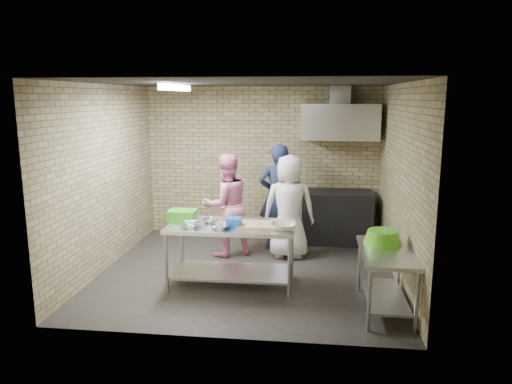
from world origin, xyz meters
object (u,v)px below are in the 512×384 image
side_counter (385,281)px  woman_white (289,206)px  prep_table (232,255)px  man_navy (278,197)px  woman_pink (226,205)px  green_crate (182,215)px  stove (336,217)px  bottle_red (342,125)px  blue_tub (234,222)px  bottle_green (365,126)px  green_basin (383,237)px

side_counter → woman_white: size_ratio=0.73×
prep_table → man_navy: 1.83m
woman_pink → green_crate: bearing=38.3°
stove → bottle_red: 1.60m
blue_tub → prep_table: bearing=116.6°
bottle_red → woman_white: 1.86m
stove → bottle_green: size_ratio=8.00×
woman_pink → woman_white: bearing=149.8°
side_counter → blue_tub: size_ratio=6.39×
prep_table → bottle_red: 3.28m
green_crate → bottle_green: (2.64, 2.29, 1.10)m
green_crate → bottle_green: bearing=40.9°
side_counter → stove: (-0.45, 2.75, 0.08)m
prep_table → green_basin: bearing=-9.6°
bottle_red → side_counter: bearing=-82.4°
blue_tub → bottle_green: size_ratio=1.25×
prep_table → man_navy: (0.49, 1.70, 0.46)m
green_crate → man_navy: bearing=52.9°
prep_table → side_counter: size_ratio=1.41×
green_crate → bottle_green: size_ratio=2.50×
green_crate → side_counter: bearing=-14.8°
green_crate → woman_pink: bearing=70.1°
stove → green_crate: size_ratio=3.20×
prep_table → woman_pink: (-0.29, 1.24, 0.40)m
stove → green_basin: green_basin is taller
stove → green_crate: bearing=-136.9°
bottle_green → stove: bearing=-151.9°
blue_tub → woman_white: woman_white is taller
green_basin → man_navy: bearing=125.2°
blue_tub → bottle_red: bottle_red is taller
woman_pink → man_navy: bearing=178.2°
stove → blue_tub: bearing=-122.4°
side_counter → bottle_green: bearing=90.0°
bottle_red → woman_pink: bottle_red is taller
side_counter → bottle_red: bottle_red is taller
side_counter → man_navy: bearing=122.5°
stove → blue_tub: size_ratio=6.39×
green_basin → bottle_red: bottle_red is taller
stove → prep_table: bearing=-124.5°
prep_table → green_crate: size_ratio=4.50×
green_basin → woman_pink: 2.72m
side_counter → prep_table: bearing=163.5°
stove → woman_white: (-0.79, -0.90, 0.37)m
green_basin → woman_white: 2.01m
prep_table → bottle_red: bottle_red is taller
prep_table → woman_pink: size_ratio=1.03×
prep_table → bottle_red: size_ratio=9.38×
bottle_red → woman_white: (-0.84, -1.14, -1.21)m
blue_tub → green_basin: bearing=-6.9°
man_navy → woman_white: size_ratio=1.08×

